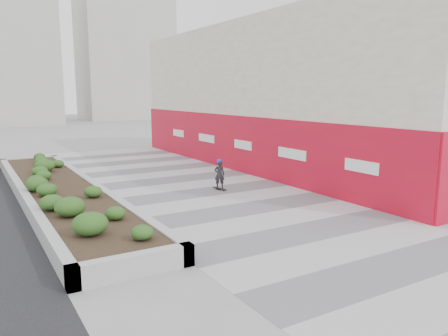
% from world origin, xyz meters
% --- Properties ---
extents(ground, '(160.00, 160.00, 0.00)m').
position_xyz_m(ground, '(0.00, 0.00, 0.00)').
color(ground, gray).
rests_on(ground, ground).
extents(walkway, '(8.00, 36.00, 0.01)m').
position_xyz_m(walkway, '(0.00, 3.00, 0.01)').
color(walkway, '#A8A8AD').
rests_on(walkway, ground).
extents(building, '(6.04, 24.08, 8.00)m').
position_xyz_m(building, '(6.98, 8.98, 3.98)').
color(building, beige).
rests_on(building, ground).
extents(planter, '(3.00, 18.00, 0.90)m').
position_xyz_m(planter, '(-5.50, 7.00, 0.42)').
color(planter, '#9E9EA0').
rests_on(planter, ground).
extents(distant_bldg_north_r, '(14.00, 10.00, 24.00)m').
position_xyz_m(distant_bldg_north_r, '(15.00, 60.00, 12.00)').
color(distant_bldg_north_r, '#ADAAA3').
rests_on(distant_bldg_north_r, ground).
extents(manhole_cover, '(0.44, 0.44, 0.01)m').
position_xyz_m(manhole_cover, '(0.50, 3.00, 0.00)').
color(manhole_cover, '#595654').
rests_on(manhole_cover, ground).
extents(skateboarder, '(0.53, 0.74, 1.38)m').
position_xyz_m(skateboarder, '(0.80, 5.04, 0.70)').
color(skateboarder, beige).
rests_on(skateboarder, ground).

